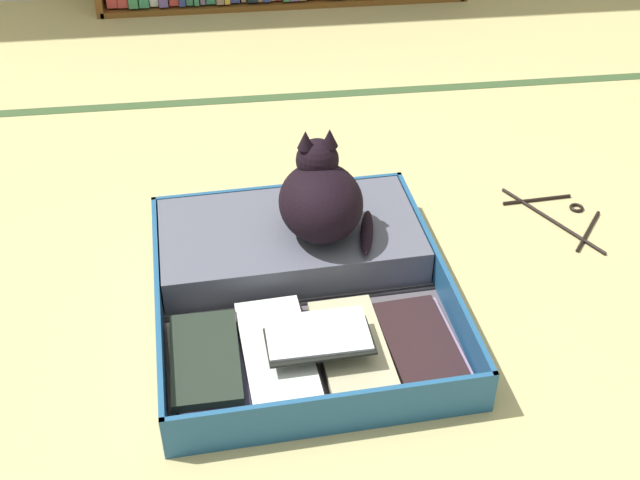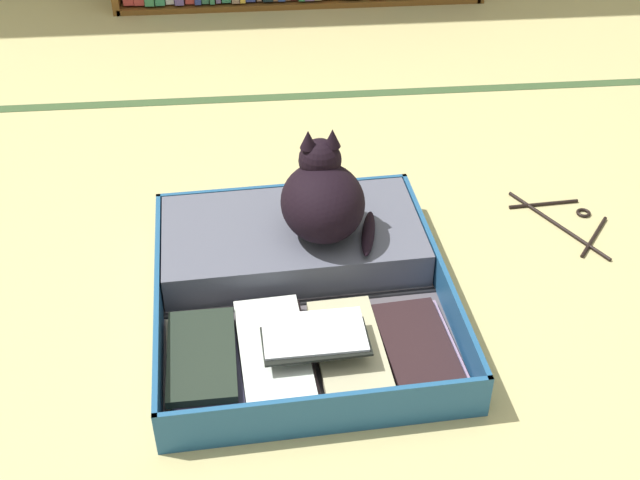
{
  "view_description": "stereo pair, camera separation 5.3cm",
  "coord_description": "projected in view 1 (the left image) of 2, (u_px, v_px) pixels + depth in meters",
  "views": [
    {
      "loc": [
        -0.07,
        -1.3,
        1.36
      ],
      "look_at": [
        0.12,
        0.22,
        0.19
      ],
      "focal_mm": 45.74,
      "sensor_mm": 36.0,
      "label": 1
    },
    {
      "loc": [
        -0.02,
        -1.3,
        1.36
      ],
      "look_at": [
        0.12,
        0.22,
        0.19
      ],
      "focal_mm": 45.74,
      "sensor_mm": 36.0,
      "label": 2
    }
  ],
  "objects": [
    {
      "name": "ground_plane",
      "position": [
        278.0,
        369.0,
        1.85
      ],
      "size": [
        10.0,
        10.0,
        0.0
      ],
      "primitive_type": "plane",
      "color": "tan"
    },
    {
      "name": "tatami_border",
      "position": [
        246.0,
        99.0,
        2.9
      ],
      "size": [
        4.8,
        0.05,
        0.0
      ],
      "color": "#37512C",
      "rests_on": "ground_plane"
    },
    {
      "name": "open_suitcase",
      "position": [
        295.0,
        278.0,
        2.04
      ],
      "size": [
        0.74,
        0.83,
        0.11
      ],
      "color": "#205382",
      "rests_on": "ground_plane"
    },
    {
      "name": "black_cat",
      "position": [
        321.0,
        198.0,
        2.03
      ],
      "size": [
        0.25,
        0.26,
        0.27
      ],
      "color": "black",
      "rests_on": "open_suitcase"
    },
    {
      "name": "clothes_hanger",
      "position": [
        560.0,
        216.0,
        2.32
      ],
      "size": [
        0.26,
        0.34,
        0.01
      ],
      "color": "black",
      "rests_on": "ground_plane"
    }
  ]
}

